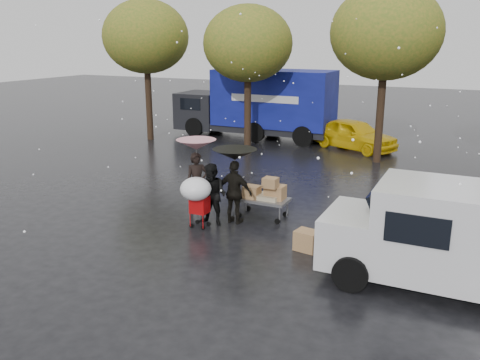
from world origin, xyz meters
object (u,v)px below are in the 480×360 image
at_px(person_black, 235,192).
at_px(yellow_taxi, 354,134).
at_px(white_van, 453,237).
at_px(person_pink, 197,183).
at_px(blue_truck, 259,104).
at_px(vendor_cart, 265,194).
at_px(shopping_cart, 196,192).

distance_m(person_black, yellow_taxi, 11.21).
bearing_deg(white_van, person_black, 164.32).
distance_m(person_pink, blue_truck, 12.02).
height_order(vendor_cart, shopping_cart, shopping_cart).
distance_m(shopping_cart, white_van, 6.49).
xyz_separation_m(person_black, vendor_cart, (0.61, 0.74, -0.17)).
xyz_separation_m(person_pink, shopping_cart, (0.67, -1.19, 0.15)).
xyz_separation_m(white_van, blue_truck, (-10.18, 13.52, 0.60)).
bearing_deg(vendor_cart, yellow_taxi, 89.45).
distance_m(vendor_cart, shopping_cart, 2.12).
xyz_separation_m(person_pink, yellow_taxi, (2.10, 10.86, -0.20)).
bearing_deg(person_pink, vendor_cart, -28.81).
xyz_separation_m(shopping_cart, yellow_taxi, (1.43, 12.06, -0.35)).
bearing_deg(blue_truck, person_black, -69.47).
xyz_separation_m(vendor_cart, blue_truck, (-5.07, 11.18, 1.03)).
bearing_deg(white_van, yellow_taxi, 111.40).
bearing_deg(person_black, shopping_cart, 52.98).
distance_m(person_black, shopping_cart, 1.15).
height_order(shopping_cart, yellow_taxi, shopping_cart).
bearing_deg(person_black, person_pink, -10.20).
distance_m(person_black, blue_truck, 12.75).
bearing_deg(shopping_cart, yellow_taxi, 83.22).
relative_size(person_black, blue_truck, 0.22).
height_order(person_black, shopping_cart, person_black).
bearing_deg(blue_truck, white_van, -53.01).
bearing_deg(yellow_taxi, shopping_cart, -162.06).
distance_m(person_pink, person_black, 1.43).
bearing_deg(vendor_cart, blue_truck, 114.40).
relative_size(person_black, vendor_cart, 1.18).
xyz_separation_m(person_black, blue_truck, (-4.46, 11.91, 0.86)).
bearing_deg(vendor_cart, white_van, -24.63).
relative_size(vendor_cart, blue_truck, 0.18).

